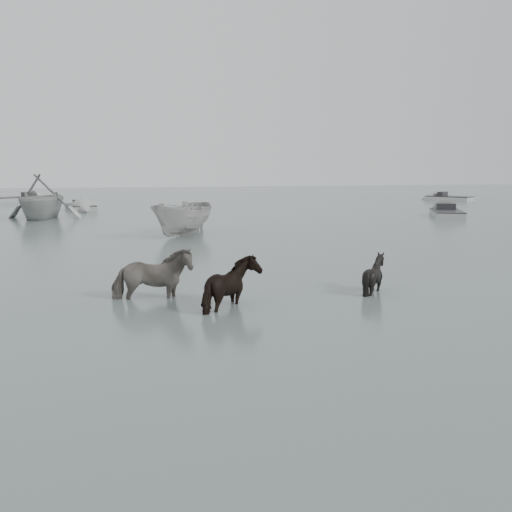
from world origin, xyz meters
name	(u,v)px	position (x,y,z in m)	size (l,w,h in m)	color
ground	(226,319)	(0.00, 0.00, 0.00)	(140.00, 140.00, 0.00)	#4E5D5A
pony_pinto	(152,266)	(-1.39, 2.01, 0.78)	(0.84, 1.85, 1.56)	black
pony_dark	(233,275)	(0.29, 0.86, 0.71)	(1.41, 1.21, 1.42)	black
pony_black	(374,267)	(3.91, 1.75, 0.60)	(0.97, 1.09, 1.20)	black
rowboat_trail	(42,195)	(-7.01, 23.40, 1.35)	(4.41, 5.11, 2.69)	#A8ABA8
boat_small	(183,217)	(0.27, 14.00, 0.81)	(1.59, 4.22, 1.63)	#A6A5A1
skiff_port	(447,210)	(16.38, 19.93, 0.38)	(5.42, 1.60, 0.75)	#9A9D9A
skiff_mid	(80,205)	(-5.50, 29.57, 0.38)	(5.23, 1.60, 0.75)	gray
skiff_star	(449,196)	(24.77, 34.02, 0.38)	(5.26, 1.60, 0.75)	#B6B7B2
skiff_far	(19,197)	(-11.54, 40.57, 0.38)	(6.09, 1.60, 0.75)	#9D9F9D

